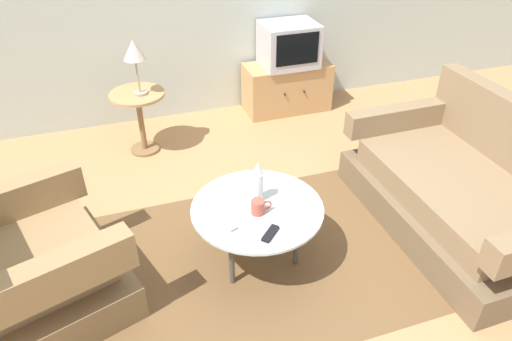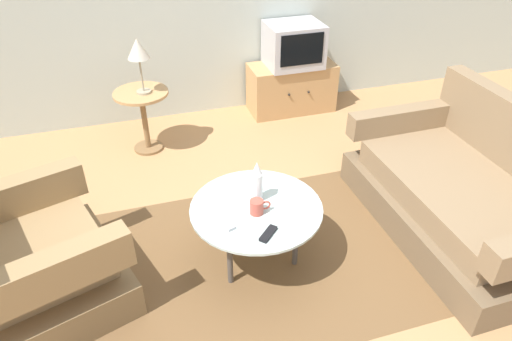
{
  "view_description": "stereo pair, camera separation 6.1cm",
  "coord_description": "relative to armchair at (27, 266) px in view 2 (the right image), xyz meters",
  "views": [
    {
      "loc": [
        -0.86,
        -2.1,
        2.28
      ],
      "look_at": [
        -0.04,
        0.34,
        0.55
      ],
      "focal_mm": 32.96,
      "sensor_mm": 36.0,
      "label": 1
    },
    {
      "loc": [
        -0.8,
        -2.12,
        2.28
      ],
      "look_at": [
        -0.04,
        0.34,
        0.55
      ],
      "focal_mm": 32.96,
      "sensor_mm": 36.0,
      "label": 2
    }
  ],
  "objects": [
    {
      "name": "side_table",
      "position": [
        0.85,
        1.64,
        0.11
      ],
      "size": [
        0.48,
        0.48,
        0.58
      ],
      "color": "tan",
      "rests_on": "ground"
    },
    {
      "name": "armchair",
      "position": [
        0.0,
        0.0,
        0.0
      ],
      "size": [
        1.14,
        1.17,
        0.88
      ],
      "rotation": [
        0.0,
        0.0,
        -1.25
      ],
      "color": "brown",
      "rests_on": "ground"
    },
    {
      "name": "tv_stand",
      "position": [
        2.4,
        2.02,
        -0.05
      ],
      "size": [
        0.88,
        0.43,
        0.5
      ],
      "color": "tan",
      "rests_on": "ground"
    },
    {
      "name": "ground_plane",
      "position": [
        1.5,
        -0.13,
        -0.3
      ],
      "size": [
        16.0,
        16.0,
        0.0
      ],
      "primitive_type": "plane",
      "color": "#AD7F51"
    },
    {
      "name": "table_lamp",
      "position": [
        0.87,
        1.61,
        0.64
      ],
      "size": [
        0.18,
        0.18,
        0.48
      ],
      "color": "#9E937A",
      "rests_on": "side_table"
    },
    {
      "name": "area_rug",
      "position": [
        1.38,
        -0.04,
        -0.3
      ],
      "size": [
        2.43,
        1.61,
        0.0
      ],
      "primitive_type": "cube",
      "color": "brown",
      "rests_on": "ground"
    },
    {
      "name": "coffee_table",
      "position": [
        1.38,
        -0.04,
        0.11
      ],
      "size": [
        0.84,
        0.84,
        0.45
      ],
      "color": "#B2C6C1",
      "rests_on": "ground"
    },
    {
      "name": "tv_remote_silver",
      "position": [
        1.15,
        -0.13,
        0.16
      ],
      "size": [
        0.1,
        0.18,
        0.02
      ],
      "rotation": [
        0.0,
        0.0,
        5.04
      ],
      "color": "#B2B2B7",
      "rests_on": "coffee_table"
    },
    {
      "name": "vase",
      "position": [
        1.41,
        0.03,
        0.28
      ],
      "size": [
        0.07,
        0.07,
        0.29
      ],
      "color": "white",
      "rests_on": "coffee_table"
    },
    {
      "name": "couch",
      "position": [
        2.91,
        -0.15,
        -0.02
      ],
      "size": [
        0.99,
        1.69,
        0.89
      ],
      "rotation": [
        0.0,
        0.0,
        1.58
      ],
      "color": "brown",
      "rests_on": "ground"
    },
    {
      "name": "tv_remote_dark",
      "position": [
        1.37,
        -0.31,
        0.16
      ],
      "size": [
        0.14,
        0.14,
        0.02
      ],
      "rotation": [
        0.0,
        0.0,
        3.92
      ],
      "color": "black",
      "rests_on": "coffee_table"
    },
    {
      "name": "mug",
      "position": [
        1.37,
        -0.1,
        0.19
      ],
      "size": [
        0.13,
        0.08,
        0.09
      ],
      "color": "#B74C3D",
      "rests_on": "coffee_table"
    },
    {
      "name": "television",
      "position": [
        2.4,
        2.01,
        0.41
      ],
      "size": [
        0.54,
        0.45,
        0.42
      ],
      "color": "#B7B7BC",
      "rests_on": "tv_stand"
    }
  ]
}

